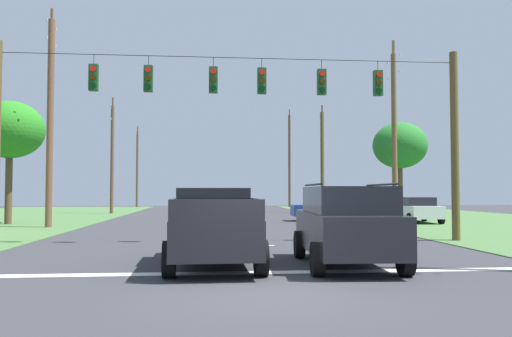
{
  "coord_description": "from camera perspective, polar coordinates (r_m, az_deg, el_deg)",
  "views": [
    {
      "loc": [
        -1.08,
        -9.71,
        1.86
      ],
      "look_at": [
        0.65,
        8.88,
        2.67
      ],
      "focal_mm": 37.19,
      "sensor_mm": 36.0,
      "label": 1
    }
  ],
  "objects": [
    {
      "name": "lane_dash_0",
      "position": [
        18.3,
        -1.94,
        -8.3
      ],
      "size": [
        2.5,
        0.15,
        0.01
      ],
      "primitive_type": "cube",
      "rotation": [
        0.0,
        0.0,
        1.57
      ],
      "color": "white",
      "rests_on": "ground"
    },
    {
      "name": "utility_pole_mid_right",
      "position": [
        30.16,
        14.65,
        3.66
      ],
      "size": [
        0.29,
        1.94,
        10.23
      ],
      "color": "brown",
      "rests_on": "ground"
    },
    {
      "name": "tree_roadside_right",
      "position": [
        33.12,
        -24.96,
        3.74
      ],
      "size": [
        3.83,
        3.83,
        6.98
      ],
      "color": "brown",
      "rests_on": "ground"
    },
    {
      "name": "overhead_signal_span",
      "position": [
        19.35,
        -2.22,
        4.52
      ],
      "size": [
        16.97,
        0.31,
        7.17
      ],
      "color": "brown",
      "rests_on": "ground"
    },
    {
      "name": "utility_pole_far_right",
      "position": [
        47.46,
        7.15,
        0.84
      ],
      "size": [
        0.34,
        1.77,
        9.58
      ],
      "color": "brown",
      "rests_on": "ground"
    },
    {
      "name": "ground_plane",
      "position": [
        9.94,
        1.04,
        -13.28
      ],
      "size": [
        120.0,
        120.0,
        0.0
      ],
      "primitive_type": "plane",
      "color": "#333338"
    },
    {
      "name": "lane_dash_4",
      "position": [
        46.27,
        -4.0,
        -4.77
      ],
      "size": [
        2.5,
        0.15,
        0.01
      ],
      "primitive_type": "cube",
      "rotation": [
        0.0,
        0.0,
        1.57
      ],
      "color": "white",
      "rests_on": "ground"
    },
    {
      "name": "lane_dash_2",
      "position": [
        33.44,
        -3.49,
        -5.66
      ],
      "size": [
        2.5,
        0.15,
        0.01
      ],
      "primitive_type": "cube",
      "rotation": [
        0.0,
        0.0,
        1.57
      ],
      "color": "white",
      "rests_on": "ground"
    },
    {
      "name": "tree_roadside_far_right",
      "position": [
        38.69,
        15.22,
        2.37
      ],
      "size": [
        3.8,
        3.8,
        6.72
      ],
      "color": "brown",
      "rests_on": "ground"
    },
    {
      "name": "utility_pole_distant_left",
      "position": [
        63.22,
        -12.65,
        0.07
      ],
      "size": [
        0.26,
        1.72,
        9.45
      ],
      "color": "brown",
      "rests_on": "ground"
    },
    {
      "name": "lane_dash_1",
      "position": [
        25.94,
        -2.95,
        -6.58
      ],
      "size": [
        2.5,
        0.15,
        0.01
      ],
      "primitive_type": "cube",
      "rotation": [
        0.0,
        0.0,
        1.57
      ],
      "color": "white",
      "rests_on": "ground"
    },
    {
      "name": "utility_pole_near_left",
      "position": [
        63.25,
        3.63,
        0.95
      ],
      "size": [
        0.31,
        1.85,
        11.66
      ],
      "color": "brown",
      "rests_on": "ground"
    },
    {
      "name": "distant_car_crossing_white",
      "position": [
        32.87,
        16.94,
        -4.24
      ],
      "size": [
        2.25,
        4.41,
        1.52
      ],
      "color": "silver",
      "rests_on": "ground"
    },
    {
      "name": "stop_bar_stripe",
      "position": [
        12.37,
        -0.25,
        -11.13
      ],
      "size": [
        14.02,
        0.45,
        0.01
      ],
      "primitive_type": "cube",
      "color": "white",
      "rests_on": "ground"
    },
    {
      "name": "pickup_truck",
      "position": [
        13.59,
        -4.64,
        -6.25
      ],
      "size": [
        2.35,
        5.43,
        1.95
      ],
      "color": "black",
      "rests_on": "ground"
    },
    {
      "name": "utility_pole_far_left",
      "position": [
        29.46,
        -21.26,
        5.01
      ],
      "size": [
        0.34,
        1.65,
        11.39
      ],
      "color": "brown",
      "rests_on": "ground"
    },
    {
      "name": "suv_black",
      "position": [
        13.5,
        9.68,
        -5.85
      ],
      "size": [
        2.42,
        4.9,
        2.05
      ],
      "color": "black",
      "rests_on": "ground"
    },
    {
      "name": "distant_car_oncoming",
      "position": [
        33.81,
        7.51,
        -4.27
      ],
      "size": [
        4.34,
        2.09,
        1.52
      ],
      "color": "navy",
      "rests_on": "ground"
    },
    {
      "name": "lane_dash_3",
      "position": [
        37.99,
        -3.71,
        -5.27
      ],
      "size": [
        2.5,
        0.15,
        0.01
      ],
      "primitive_type": "cube",
      "rotation": [
        0.0,
        0.0,
        1.57
      ],
      "color": "white",
      "rests_on": "ground"
    },
    {
      "name": "utility_pole_distant_right",
      "position": [
        45.95,
        -15.21,
        1.28
      ],
      "size": [
        0.29,
        1.89,
        9.76
      ],
      "color": "brown",
      "rests_on": "ground"
    }
  ]
}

